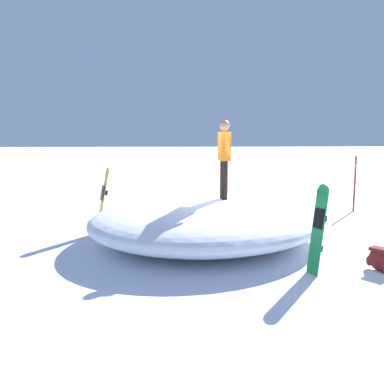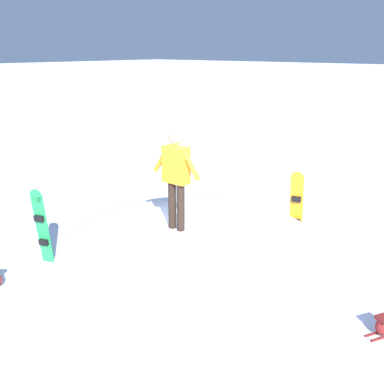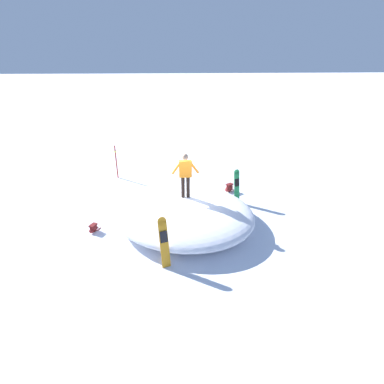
% 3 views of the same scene
% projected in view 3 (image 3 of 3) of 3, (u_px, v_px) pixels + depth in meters
% --- Properties ---
extents(ground, '(240.00, 240.00, 0.00)m').
position_uv_depth(ground, '(181.00, 217.00, 12.13)').
color(ground, white).
extents(snow_mound, '(7.60, 7.65, 0.98)m').
position_uv_depth(snow_mound, '(183.00, 212.00, 11.53)').
color(snow_mound, white).
rests_on(snow_mound, ground).
extents(snowboarder_standing, '(0.23, 1.06, 1.77)m').
position_uv_depth(snowboarder_standing, '(185.00, 173.00, 11.22)').
color(snowboarder_standing, black).
rests_on(snowboarder_standing, snow_mound).
extents(snowboard_primary_upright, '(0.41, 0.37, 1.65)m').
position_uv_depth(snowboard_primary_upright, '(164.00, 241.00, 9.05)').
color(snowboard_primary_upright, orange).
rests_on(snowboard_primary_upright, ground).
extents(snowboard_secondary_upright, '(0.29, 0.32, 1.57)m').
position_uv_depth(snowboard_secondary_upright, '(237.00, 186.00, 13.06)').
color(snowboard_secondary_upright, '#1E8C47').
rests_on(snowboard_secondary_upright, ground).
extents(backpack_near, '(0.50, 0.61, 0.42)m').
position_uv_depth(backpack_near, '(229.00, 188.00, 14.36)').
color(backpack_near, maroon).
rests_on(backpack_near, ground).
extents(backpack_far, '(0.55, 0.40, 0.32)m').
position_uv_depth(backpack_far, '(93.00, 228.00, 11.05)').
color(backpack_far, maroon).
rests_on(backpack_far, ground).
extents(trail_marker_pole, '(0.10, 0.10, 1.81)m').
position_uv_depth(trail_marker_pole, '(116.00, 161.00, 15.74)').
color(trail_marker_pole, '#A51E19').
rests_on(trail_marker_pole, ground).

